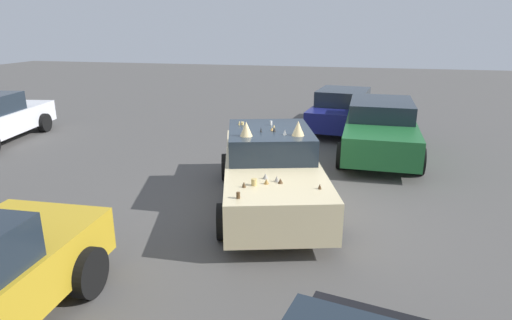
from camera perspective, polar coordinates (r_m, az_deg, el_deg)
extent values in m
plane|color=#514F4C|center=(8.72, 1.93, -5.78)|extent=(60.00, 60.00, 0.00)
cube|color=beige|center=(8.50, 1.97, -1.96)|extent=(4.95, 2.95, 0.71)
cube|color=#1E2833|center=(8.63, 1.85, 2.51)|extent=(2.32, 2.09, 0.50)
cylinder|color=black|center=(7.43, 9.88, -7.77)|extent=(0.66, 0.38, 0.62)
cylinder|color=black|center=(7.26, -4.33, -8.15)|extent=(0.66, 0.38, 0.62)
cylinder|color=black|center=(10.06, 6.44, -0.78)|extent=(0.66, 0.38, 0.62)
cylinder|color=black|center=(9.94, -3.91, -0.94)|extent=(0.66, 0.38, 0.62)
ellipsoid|color=black|center=(9.53, 6.84, -0.73)|extent=(0.12, 0.05, 0.16)
ellipsoid|color=black|center=(9.40, 6.95, 0.27)|extent=(0.18, 0.07, 0.15)
ellipsoid|color=black|center=(7.61, -4.15, -5.46)|extent=(0.16, 0.06, 0.15)
ellipsoid|color=black|center=(9.50, 6.85, -0.10)|extent=(0.20, 0.07, 0.16)
ellipsoid|color=black|center=(6.99, -4.30, -5.41)|extent=(0.16, 0.06, 0.09)
ellipsoid|color=black|center=(9.08, -3.95, -0.08)|extent=(0.19, 0.07, 0.08)
ellipsoid|color=black|center=(9.29, -3.92, 0.39)|extent=(0.19, 0.07, 0.12)
ellipsoid|color=black|center=(10.45, 5.97, 2.09)|extent=(0.18, 0.07, 0.09)
ellipsoid|color=black|center=(8.47, 8.05, -2.15)|extent=(0.14, 0.06, 0.15)
ellipsoid|color=black|center=(8.12, -4.08, -2.46)|extent=(0.16, 0.06, 0.11)
ellipsoid|color=black|center=(8.52, -4.03, -0.95)|extent=(0.19, 0.07, 0.13)
cylinder|color=tan|center=(6.93, -0.26, -2.94)|extent=(0.12, 0.12, 0.11)
cone|color=#51381E|center=(7.04, 3.26, -2.77)|extent=(0.11, 0.11, 0.08)
cone|color=gray|center=(7.11, 2.78, -2.48)|extent=(0.10, 0.10, 0.10)
cone|color=#51381E|center=(6.86, 8.45, -3.47)|extent=(0.07, 0.07, 0.09)
cone|color=#A87A38|center=(7.00, 1.39, -2.85)|extent=(0.09, 0.09, 0.09)
cone|color=gray|center=(7.23, 1.27, -2.14)|extent=(0.12, 0.12, 0.09)
cylinder|color=#51381E|center=(6.43, -2.37, -4.70)|extent=(0.07, 0.07, 0.10)
cone|color=#51381E|center=(6.86, -1.61, -3.27)|extent=(0.10, 0.10, 0.09)
cone|color=silver|center=(8.12, 3.85, 3.70)|extent=(0.10, 0.10, 0.10)
cone|color=tan|center=(8.93, -2.23, 4.95)|extent=(0.06, 0.06, 0.09)
cylinder|color=tan|center=(8.94, -1.81, 4.88)|extent=(0.08, 0.08, 0.06)
cylinder|color=black|center=(8.04, -1.16, 3.56)|extent=(0.07, 0.07, 0.09)
cone|color=tan|center=(8.67, 2.40, 4.49)|extent=(0.05, 0.05, 0.07)
cone|color=black|center=(8.35, 2.44, 4.10)|extent=(0.08, 0.08, 0.10)
cone|color=#A87A38|center=(8.46, 2.14, 4.13)|extent=(0.09, 0.09, 0.05)
cone|color=#A87A38|center=(8.30, 6.09, 3.79)|extent=(0.07, 0.07, 0.06)
cone|color=black|center=(8.30, 0.67, 4.04)|extent=(0.05, 0.05, 0.10)
cylinder|color=silver|center=(8.90, 2.02, 4.92)|extent=(0.05, 0.05, 0.09)
cone|color=#D8BC7F|center=(8.07, 5.61, 4.20)|extent=(0.24, 0.24, 0.28)
cone|color=#D8BC7F|center=(7.99, -1.31, 4.15)|extent=(0.24, 0.24, 0.28)
cylinder|color=black|center=(6.24, -21.35, -13.72)|extent=(0.68, 0.24, 0.68)
cylinder|color=black|center=(16.13, -26.26, 4.46)|extent=(0.64, 0.32, 0.61)
cube|color=navy|center=(15.16, 11.53, 6.29)|extent=(4.59, 2.28, 0.62)
cube|color=#1E2833|center=(14.81, 11.49, 8.22)|extent=(2.02, 1.80, 0.49)
cylinder|color=black|center=(16.68, 9.24, 6.50)|extent=(0.68, 0.30, 0.66)
cylinder|color=black|center=(16.44, 15.29, 5.95)|extent=(0.68, 0.30, 0.66)
cylinder|color=black|center=(14.06, 7.01, 4.56)|extent=(0.68, 0.30, 0.66)
cylinder|color=black|center=(13.78, 14.15, 3.88)|extent=(0.68, 0.30, 0.66)
cube|color=#1E602D|center=(12.22, 16.08, 3.53)|extent=(4.64, 1.92, 0.71)
cube|color=#1E2833|center=(12.50, 16.27, 6.57)|extent=(2.29, 1.71, 0.46)
cylinder|color=black|center=(11.00, 20.88, -0.12)|extent=(0.67, 0.24, 0.67)
cylinder|color=black|center=(10.92, 11.25, 0.60)|extent=(0.67, 0.24, 0.67)
cylinder|color=black|center=(13.74, 19.71, 3.37)|extent=(0.67, 0.24, 0.67)
cylinder|color=black|center=(13.68, 12.00, 3.96)|extent=(0.67, 0.24, 0.67)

